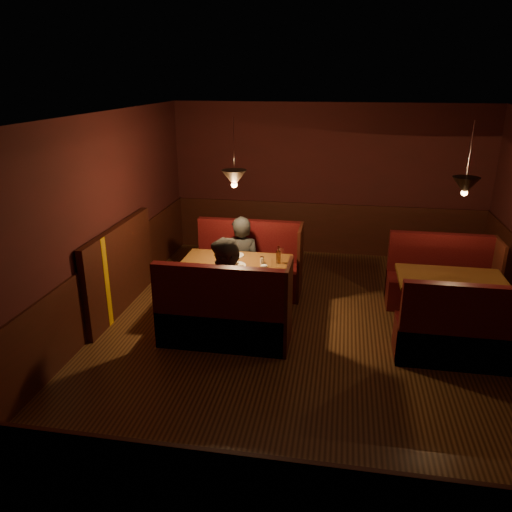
% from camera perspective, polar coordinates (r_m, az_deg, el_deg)
% --- Properties ---
extents(room, '(6.02, 7.02, 2.92)m').
position_cam_1_polar(room, '(6.57, 4.50, -0.67)').
color(room, '#3E2210').
rests_on(room, ground).
extents(main_table, '(1.56, 0.95, 1.09)m').
position_cam_1_polar(main_table, '(7.22, -2.21, -2.14)').
color(main_table, brown).
rests_on(main_table, ground).
extents(main_bench_far, '(1.72, 0.61, 1.17)m').
position_cam_1_polar(main_bench_far, '(8.12, -0.77, -1.61)').
color(main_bench_far, '#3D0307').
rests_on(main_bench_far, ground).
extents(main_bench_near, '(1.72, 0.61, 1.17)m').
position_cam_1_polar(main_bench_near, '(6.54, -3.66, -7.25)').
color(main_bench_near, '#3D0307').
rests_on(main_bench_near, ground).
extents(second_table, '(1.41, 0.90, 0.80)m').
position_cam_1_polar(second_table, '(7.28, 21.28, -3.84)').
color(second_table, brown).
rests_on(second_table, ground).
extents(second_bench_far, '(1.56, 0.58, 1.11)m').
position_cam_1_polar(second_bench_far, '(8.14, 20.26, -3.01)').
color(second_bench_far, '#3D0307').
rests_on(second_bench_far, ground).
extents(second_bench_near, '(1.56, 0.58, 1.11)m').
position_cam_1_polar(second_bench_near, '(6.64, 22.60, -8.61)').
color(second_bench_near, '#3D0307').
rests_on(second_bench_near, ground).
extents(diner_a, '(0.63, 0.42, 1.70)m').
position_cam_1_polar(diner_a, '(7.73, -1.69, 1.00)').
color(diner_a, black).
rests_on(diner_a, ground).
extents(diner_b, '(1.03, 0.93, 1.74)m').
position_cam_1_polar(diner_b, '(6.53, -3.23, -2.48)').
color(diner_b, '#37332F').
rests_on(diner_b, ground).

